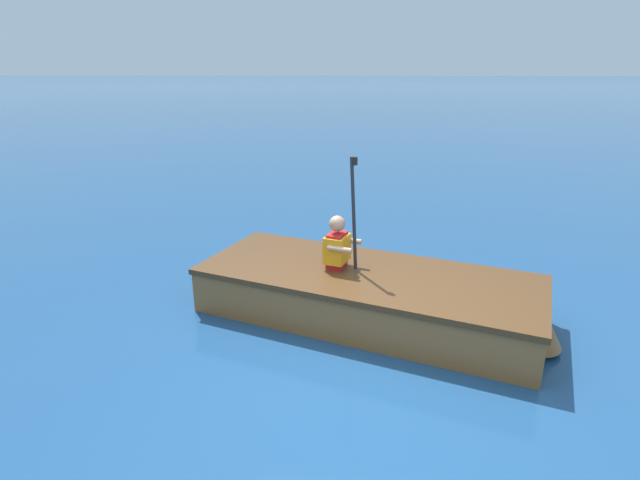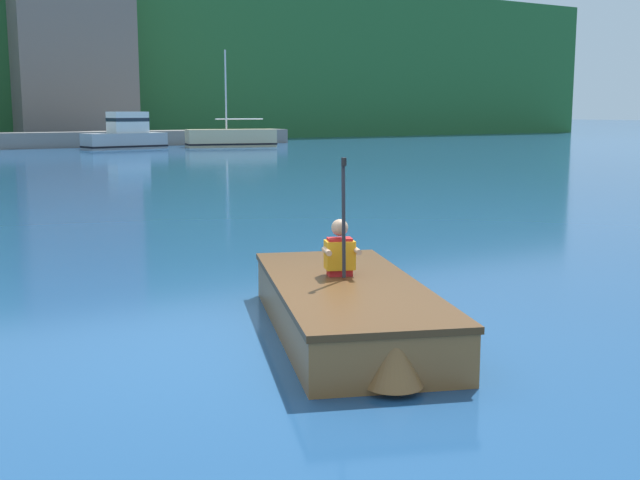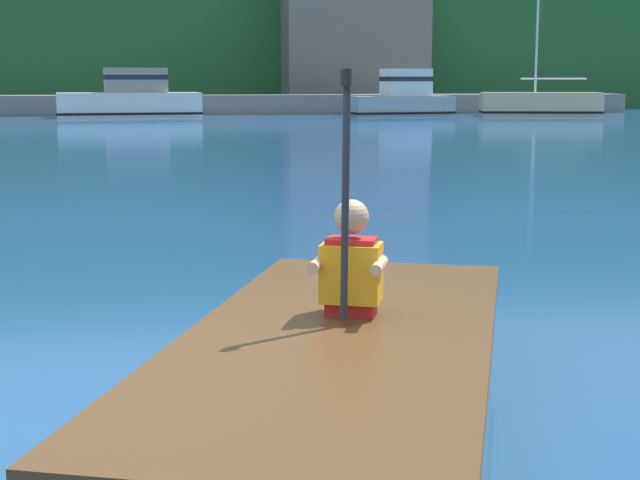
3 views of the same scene
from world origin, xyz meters
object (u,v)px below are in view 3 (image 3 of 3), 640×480
moored_boat_dock_center_far (403,98)px  person_paddler (351,263)px  rowboat_foreground (336,382)px  moored_boat_dock_center_near (541,105)px  moored_boat_dock_west_inner (131,99)px

moored_boat_dock_center_far → person_paddler: size_ratio=4.02×
moored_boat_dock_center_far → rowboat_foreground: 39.71m
moored_boat_dock_center_near → rowboat_foreground: (-16.40, -37.31, -0.23)m
moored_boat_dock_center_far → rowboat_foreground: bearing=-105.1°
rowboat_foreground → moored_boat_dock_center_far: bearing=74.9°
moored_boat_dock_west_inner → person_paddler: moored_boat_dock_west_inner is taller
moored_boat_dock_west_inner → person_paddler: bearing=-87.5°
person_paddler → moored_boat_dock_center_near: bearing=66.2°
moored_boat_dock_center_near → rowboat_foreground: moored_boat_dock_center_near is taller
rowboat_foreground → person_paddler: bearing=68.9°
moored_boat_dock_center_near → rowboat_foreground: size_ratio=1.48×
moored_boat_dock_west_inner → person_paddler: (1.66, -38.59, -0.03)m
moored_boat_dock_center_far → person_paddler: bearing=-105.0°
moored_boat_dock_west_inner → moored_boat_dock_center_far: size_ratio=1.29×
person_paddler → moored_boat_dock_center_far: bearing=75.0°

